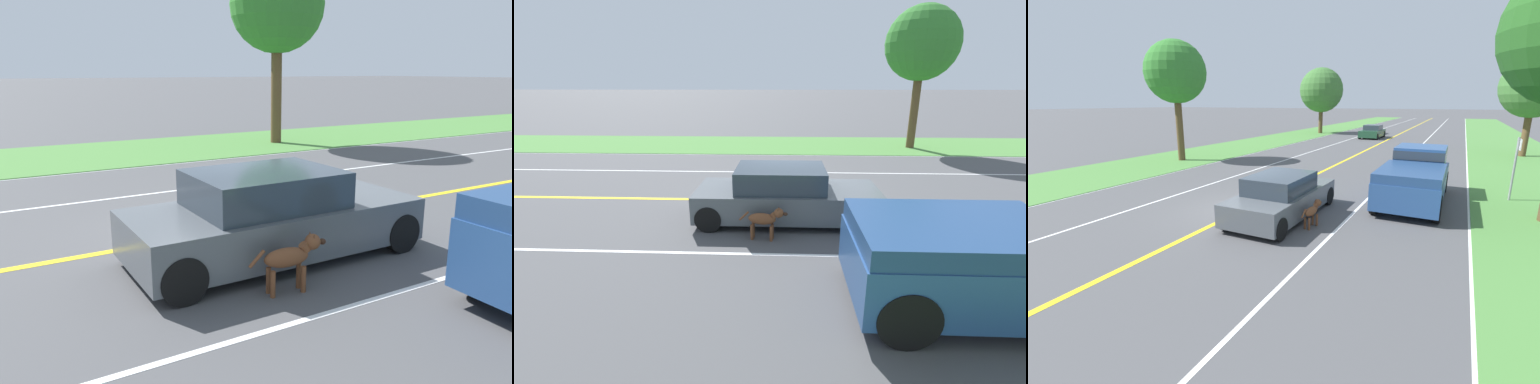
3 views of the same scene
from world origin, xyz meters
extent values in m
plane|color=#4C4C4F|center=(0.00, 0.00, 0.00)|extent=(400.00, 400.00, 0.00)
cube|color=yellow|center=(0.00, 0.00, 0.00)|extent=(0.18, 160.00, 0.01)
cube|color=white|center=(-7.00, 0.00, 0.00)|extent=(0.14, 160.00, 0.01)
cube|color=white|center=(3.50, 0.00, 0.00)|extent=(0.10, 160.00, 0.01)
cube|color=white|center=(-3.50, 0.00, 0.00)|extent=(0.10, 160.00, 0.01)
cube|color=#4C843D|center=(-10.00, 0.00, 0.01)|extent=(6.00, 160.00, 0.03)
cube|color=#51565B|center=(1.51, 0.03, 0.52)|extent=(1.90, 4.65, 0.69)
cube|color=#2D3842|center=(1.51, -0.16, 1.14)|extent=(1.63, 2.23, 0.55)
cylinder|color=black|center=(2.37, 1.93, 0.32)|extent=(0.22, 0.65, 0.65)
cylinder|color=black|center=(2.37, -1.88, 0.32)|extent=(0.22, 0.65, 0.65)
cylinder|color=black|center=(0.65, 1.93, 0.32)|extent=(0.22, 0.65, 0.65)
cylinder|color=black|center=(0.65, -1.88, 0.32)|extent=(0.22, 0.65, 0.65)
ellipsoid|color=brown|center=(2.75, -0.56, 0.50)|extent=(0.29, 0.66, 0.27)
cylinder|color=brown|center=(2.85, -0.34, 0.18)|extent=(0.07, 0.07, 0.37)
cylinder|color=brown|center=(2.79, -0.79, 0.18)|extent=(0.07, 0.07, 0.37)
cylinder|color=brown|center=(2.71, -0.33, 0.18)|extent=(0.07, 0.07, 0.37)
cylinder|color=brown|center=(2.64, -0.77, 0.18)|extent=(0.07, 0.07, 0.37)
cylinder|color=brown|center=(2.78, -0.29, 0.61)|extent=(0.16, 0.19, 0.17)
sphere|color=brown|center=(2.80, -0.18, 0.67)|extent=(0.25, 0.25, 0.22)
ellipsoid|color=#331E14|center=(2.82, -0.03, 0.65)|extent=(0.11, 0.12, 0.08)
cone|color=#55301C|center=(2.86, -0.19, 0.75)|extent=(0.08, 0.08, 0.10)
cone|color=#55301C|center=(2.74, -0.18, 0.75)|extent=(0.08, 0.08, 0.10)
cylinder|color=brown|center=(2.69, -0.97, 0.54)|extent=(0.08, 0.24, 0.24)
cylinder|color=black|center=(4.13, 1.60, 0.44)|extent=(0.22, 0.87, 0.87)
cylinder|color=brown|center=(-9.36, 6.94, 2.10)|extent=(0.43, 0.43, 4.19)
sphere|color=#337A2D|center=(-9.36, 6.94, 5.40)|extent=(3.71, 3.71, 3.71)
camera|label=1|loc=(7.90, -4.01, 2.90)|focal=35.00mm
camera|label=2|loc=(9.94, -0.07, 3.43)|focal=24.00mm
camera|label=3|loc=(6.41, -9.48, 3.61)|focal=24.00mm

